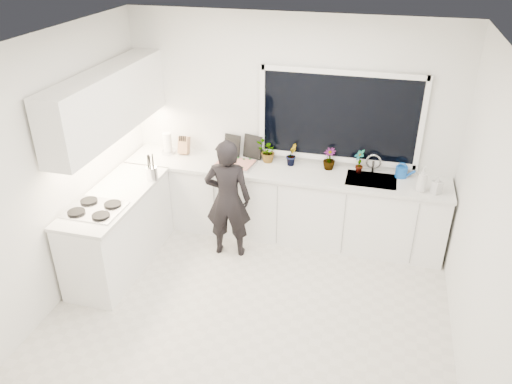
# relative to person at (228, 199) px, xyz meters

# --- Properties ---
(floor) EXTENTS (4.00, 3.50, 0.02)m
(floor) POSITION_rel_person_xyz_m (0.53, -0.89, -0.75)
(floor) COLOR beige
(floor) RESTS_ON ground
(wall_back) EXTENTS (4.00, 0.02, 2.70)m
(wall_back) POSITION_rel_person_xyz_m (0.53, 0.87, 0.61)
(wall_back) COLOR white
(wall_back) RESTS_ON ground
(wall_left) EXTENTS (0.02, 3.50, 2.70)m
(wall_left) POSITION_rel_person_xyz_m (-1.48, -0.89, 0.61)
(wall_left) COLOR white
(wall_left) RESTS_ON ground
(wall_right) EXTENTS (0.02, 3.50, 2.70)m
(wall_right) POSITION_rel_person_xyz_m (2.54, -0.89, 0.61)
(wall_right) COLOR white
(wall_right) RESTS_ON ground
(ceiling) EXTENTS (4.00, 3.50, 0.02)m
(ceiling) POSITION_rel_person_xyz_m (0.53, -0.89, 1.97)
(ceiling) COLOR white
(ceiling) RESTS_ON wall_back
(window) EXTENTS (1.80, 0.02, 1.00)m
(window) POSITION_rel_person_xyz_m (1.13, 0.83, 0.81)
(window) COLOR black
(window) RESTS_ON wall_back
(base_cabinets_back) EXTENTS (3.92, 0.58, 0.88)m
(base_cabinets_back) POSITION_rel_person_xyz_m (0.53, 0.56, -0.30)
(base_cabinets_back) COLOR white
(base_cabinets_back) RESTS_ON floor
(base_cabinets_left) EXTENTS (0.58, 1.60, 0.88)m
(base_cabinets_left) POSITION_rel_person_xyz_m (-1.14, -0.54, -0.30)
(base_cabinets_left) COLOR white
(base_cabinets_left) RESTS_ON floor
(countertop_back) EXTENTS (3.94, 0.62, 0.04)m
(countertop_back) POSITION_rel_person_xyz_m (0.53, 0.55, 0.16)
(countertop_back) COLOR silver
(countertop_back) RESTS_ON base_cabinets_back
(countertop_left) EXTENTS (0.62, 1.60, 0.04)m
(countertop_left) POSITION_rel_person_xyz_m (-1.14, -0.54, 0.16)
(countertop_left) COLOR silver
(countertop_left) RESTS_ON base_cabinets_left
(upper_cabinets) EXTENTS (0.34, 2.10, 0.70)m
(upper_cabinets) POSITION_rel_person_xyz_m (-1.26, -0.19, 1.11)
(upper_cabinets) COLOR white
(upper_cabinets) RESTS_ON wall_left
(sink) EXTENTS (0.58, 0.42, 0.14)m
(sink) POSITION_rel_person_xyz_m (1.58, 0.56, 0.13)
(sink) COLOR silver
(sink) RESTS_ON countertop_back
(faucet) EXTENTS (0.03, 0.03, 0.22)m
(faucet) POSITION_rel_person_xyz_m (1.58, 0.76, 0.29)
(faucet) COLOR silver
(faucet) RESTS_ON countertop_back
(stovetop) EXTENTS (0.56, 0.48, 0.03)m
(stovetop) POSITION_rel_person_xyz_m (-1.16, -0.89, 0.20)
(stovetop) COLOR black
(stovetop) RESTS_ON countertop_left
(person) EXTENTS (0.58, 0.42, 1.47)m
(person) POSITION_rel_person_xyz_m (0.00, 0.00, 0.00)
(person) COLOR black
(person) RESTS_ON floor
(pizza_tray) EXTENTS (0.51, 0.40, 0.03)m
(pizza_tray) POSITION_rel_person_xyz_m (-0.07, 0.53, 0.20)
(pizza_tray) COLOR silver
(pizza_tray) RESTS_ON countertop_back
(pizza) EXTENTS (0.47, 0.36, 0.01)m
(pizza) POSITION_rel_person_xyz_m (-0.07, 0.53, 0.22)
(pizza) COLOR #B52818
(pizza) RESTS_ON pizza_tray
(watering_can) EXTENTS (0.16, 0.16, 0.13)m
(watering_can) POSITION_rel_person_xyz_m (1.91, 0.72, 0.25)
(watering_can) COLOR #1350B4
(watering_can) RESTS_ON countertop_back
(paper_towel_roll) EXTENTS (0.14, 0.14, 0.26)m
(paper_towel_roll) POSITION_rel_person_xyz_m (-1.01, 0.66, 0.31)
(paper_towel_roll) COLOR white
(paper_towel_roll) RESTS_ON countertop_back
(knife_block) EXTENTS (0.13, 0.10, 0.22)m
(knife_block) POSITION_rel_person_xyz_m (-0.81, 0.70, 0.29)
(knife_block) COLOR #946644
(knife_block) RESTS_ON countertop_back
(utensil_crock) EXTENTS (0.15, 0.15, 0.16)m
(utensil_crock) POSITION_rel_person_xyz_m (-0.89, -0.09, 0.26)
(utensil_crock) COLOR silver
(utensil_crock) RESTS_ON countertop_left
(picture_frame_large) EXTENTS (0.22, 0.06, 0.28)m
(picture_frame_large) POSITION_rel_person_xyz_m (-0.19, 0.80, 0.32)
(picture_frame_large) COLOR black
(picture_frame_large) RESTS_ON countertop_back
(picture_frame_small) EXTENTS (0.25, 0.08, 0.30)m
(picture_frame_small) POSITION_rel_person_xyz_m (0.08, 0.80, 0.33)
(picture_frame_small) COLOR black
(picture_frame_small) RESTS_ON countertop_back
(herb_plants) EXTENTS (1.36, 0.33, 0.29)m
(herb_plants) POSITION_rel_person_xyz_m (0.65, 0.72, 0.32)
(herb_plants) COLOR #26662D
(herb_plants) RESTS_ON countertop_back
(soap_bottles) EXTENTS (0.30, 0.15, 0.29)m
(soap_bottles) POSITION_rel_person_xyz_m (2.18, 0.41, 0.32)
(soap_bottles) COLOR #D8BF66
(soap_bottles) RESTS_ON countertop_back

